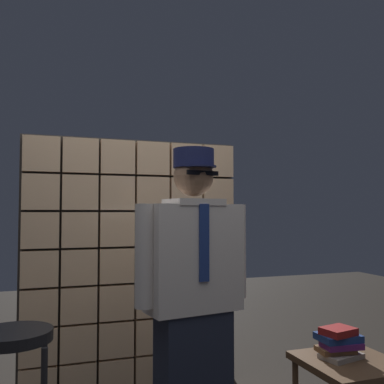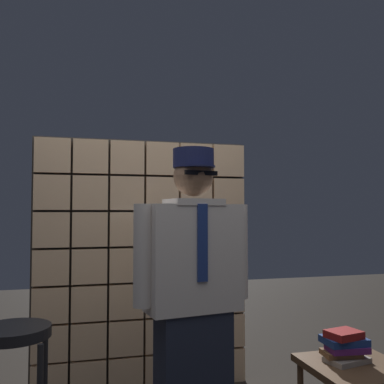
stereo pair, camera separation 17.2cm
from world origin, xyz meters
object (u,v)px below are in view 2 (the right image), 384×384
(bar_stool, at_px, (12,373))
(side_table, at_px, (356,376))
(standing_person, at_px, (193,298))
(book_stack, at_px, (345,346))

(bar_stool, height_order, side_table, bar_stool)
(standing_person, bearing_deg, side_table, -19.16)
(standing_person, height_order, side_table, standing_person)
(book_stack, bearing_deg, side_table, -56.61)
(standing_person, xyz_separation_m, bar_stool, (-0.89, -0.10, -0.27))
(side_table, bearing_deg, book_stack, 123.39)
(standing_person, bearing_deg, bar_stool, 177.32)
(bar_stool, distance_m, book_stack, 1.74)
(standing_person, height_order, book_stack, standing_person)
(side_table, xyz_separation_m, book_stack, (-0.03, 0.05, 0.15))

